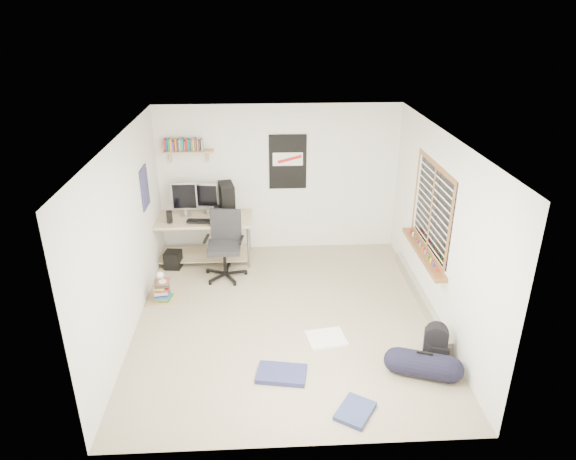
{
  "coord_description": "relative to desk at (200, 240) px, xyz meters",
  "views": [
    {
      "loc": [
        -0.29,
        -5.95,
        3.94
      ],
      "look_at": [
        0.05,
        0.31,
        1.17
      ],
      "focal_mm": 32.0,
      "sensor_mm": 36.0,
      "label": 1
    }
  ],
  "objects": [
    {
      "name": "jeans_b",
      "position": [
        1.96,
        -3.64,
        -0.34
      ],
      "size": [
        0.5,
        0.53,
        0.05
      ],
      "primitive_type": "cube",
      "rotation": [
        0.0,
        0.0,
        0.99
      ],
      "color": "navy",
      "rests_on": "floor"
    },
    {
      "name": "office_chair",
      "position": [
        0.43,
        -0.61,
        0.12
      ],
      "size": [
        0.77,
        0.77,
        1.06
      ],
      "primitive_type": "cube",
      "rotation": [
        0.0,
        0.0,
        -0.12
      ],
      "color": "#242426",
      "rests_on": "floor"
    },
    {
      "name": "speaker_right",
      "position": [
        0.3,
        0.02,
        0.5
      ],
      "size": [
        0.09,
        0.09,
        0.17
      ],
      "primitive_type": "cube",
      "rotation": [
        0.0,
        0.0,
        -0.14
      ],
      "color": "black",
      "rests_on": "desk"
    },
    {
      "name": "baseboard_heater",
      "position": [
        3.28,
        -1.5,
        -0.28
      ],
      "size": [
        0.08,
        2.5,
        0.18
      ],
      "primitive_type": "cube",
      "color": "#B7B2A8",
      "rests_on": "floor"
    },
    {
      "name": "monitor_right",
      "position": [
        0.14,
        0.2,
        0.62
      ],
      "size": [
        0.37,
        0.14,
        0.4
      ],
      "primitive_type": "cube",
      "rotation": [
        0.0,
        0.0,
        -0.15
      ],
      "color": "#ACACB2",
      "rests_on": "desk"
    },
    {
      "name": "backpack",
      "position": [
        3.07,
        -2.79,
        -0.16
      ],
      "size": [
        0.33,
        0.29,
        0.37
      ],
      "primitive_type": "cube",
      "rotation": [
        0.0,
        0.0,
        -0.3
      ],
      "color": "black",
      "rests_on": "floor"
    },
    {
      "name": "left_wall",
      "position": [
        -0.68,
        -1.8,
        0.89
      ],
      "size": [
        0.01,
        4.5,
        2.5
      ],
      "primitive_type": "cube",
      "color": "silver",
      "rests_on": "ground"
    },
    {
      "name": "tshirt",
      "position": [
        1.82,
        -2.35,
        -0.34
      ],
      "size": [
        0.54,
        0.48,
        0.04
      ],
      "primitive_type": "cube",
      "rotation": [
        0.0,
        0.0,
        0.17
      ],
      "color": "white",
      "rests_on": "floor"
    },
    {
      "name": "back_wall",
      "position": [
        1.32,
        0.45,
        0.89
      ],
      "size": [
        4.0,
        0.01,
        2.5
      ],
      "primitive_type": "cube",
      "color": "silver",
      "rests_on": "ground"
    },
    {
      "name": "ceiling",
      "position": [
        1.32,
        -1.8,
        2.14
      ],
      "size": [
        4.0,
        4.5,
        0.01
      ],
      "primitive_type": "cube",
      "color": "white",
      "rests_on": "ground"
    },
    {
      "name": "floor",
      "position": [
        1.32,
        -1.8,
        -0.37
      ],
      "size": [
        4.0,
        4.5,
        0.01
      ],
      "primitive_type": "cube",
      "color": "gray",
      "rests_on": "ground"
    },
    {
      "name": "window",
      "position": [
        3.27,
        -1.5,
        1.08
      ],
      "size": [
        0.1,
        1.5,
        1.26
      ],
      "primitive_type": "cube",
      "color": "brown",
      "rests_on": "right_wall"
    },
    {
      "name": "right_wall",
      "position": [
        3.33,
        -1.8,
        0.89
      ],
      "size": [
        0.01,
        4.5,
        2.5
      ],
      "primitive_type": "cube",
      "color": "silver",
      "rests_on": "ground"
    },
    {
      "name": "keyboard",
      "position": [
        0.05,
        -0.21,
        0.43
      ],
      "size": [
        0.44,
        0.19,
        0.02
      ],
      "primitive_type": "cube",
      "rotation": [
        0.0,
        0.0,
        -0.1
      ],
      "color": "black",
      "rests_on": "desk"
    },
    {
      "name": "book_stack",
      "position": [
        -0.43,
        -1.26,
        -0.21
      ],
      "size": [
        0.54,
        0.48,
        0.33
      ],
      "primitive_type": "cube",
      "rotation": [
        0.0,
        0.0,
        -0.2
      ],
      "color": "brown",
      "rests_on": "floor"
    },
    {
      "name": "duffel_bag",
      "position": [
        2.84,
        -3.09,
        -0.22
      ],
      "size": [
        0.39,
        0.39,
        0.61
      ],
      "primitive_type": "cylinder",
      "rotation": [
        0.0,
        0.0,
        -0.35
      ],
      "color": "black",
      "rests_on": "floor"
    },
    {
      "name": "desk_lamp",
      "position": [
        -0.41,
        -1.28,
        0.02
      ],
      "size": [
        0.12,
        0.19,
        0.18
      ],
      "primitive_type": "cube",
      "rotation": [
        0.0,
        0.0,
        0.08
      ],
      "color": "white",
      "rests_on": "book_stack"
    },
    {
      "name": "wall_shelf",
      "position": [
        -0.13,
        0.34,
        1.42
      ],
      "size": [
        0.8,
        0.22,
        0.24
      ],
      "primitive_type": "cube",
      "color": "tan",
      "rests_on": "back_wall"
    },
    {
      "name": "speaker_left",
      "position": [
        -0.43,
        -0.2,
        0.51
      ],
      "size": [
        0.1,
        0.1,
        0.18
      ],
      "primitive_type": "cube",
      "rotation": [
        0.0,
        0.0,
        0.11
      ],
      "color": "black",
      "rests_on": "desk"
    },
    {
      "name": "poster_left_wall",
      "position": [
        -0.66,
        -0.6,
        1.14
      ],
      "size": [
        0.02,
        0.42,
        0.6
      ],
      "primitive_type": "cube",
      "color": "navy",
      "rests_on": "left_wall"
    },
    {
      "name": "pc_tower",
      "position": [
        0.46,
        0.2,
        0.66
      ],
      "size": [
        0.3,
        0.49,
        0.48
      ],
      "primitive_type": "cube",
      "rotation": [
        0.0,
        0.0,
        0.19
      ],
      "color": "black",
      "rests_on": "desk"
    },
    {
      "name": "jeans_a",
      "position": [
        1.22,
        -3.01,
        -0.33
      ],
      "size": [
        0.62,
        0.45,
        0.06
      ],
      "primitive_type": "cube",
      "rotation": [
        0.0,
        0.0,
        -0.18
      ],
      "color": "navy",
      "rests_on": "floor"
    },
    {
      "name": "monitor_left",
      "position": [
        -0.22,
        0.11,
        0.65
      ],
      "size": [
        0.41,
        0.12,
        0.45
      ],
      "primitive_type": "cube",
      "rotation": [
        0.0,
        0.0,
        -0.03
      ],
      "color": "#9A999E",
      "rests_on": "desk"
    },
    {
      "name": "poster_back_wall",
      "position": [
        1.47,
        0.43,
        1.19
      ],
      "size": [
        0.62,
        0.03,
        0.92
      ],
      "primitive_type": "cube",
      "color": "black",
      "rests_on": "back_wall"
    },
    {
      "name": "subwoofer",
      "position": [
        -0.43,
        -0.25,
        -0.22
      ],
      "size": [
        0.28,
        0.28,
        0.28
      ],
      "primitive_type": "cube",
      "rotation": [
        0.0,
        0.0,
        -0.13
      ],
      "color": "black",
      "rests_on": "floor"
    },
    {
      "name": "desk",
      "position": [
        0.0,
        0.0,
        0.0
      ],
      "size": [
        1.83,
        1.07,
        0.79
      ],
      "primitive_type": "cube",
      "rotation": [
        0.0,
        0.0,
        0.2
      ],
      "color": "tan",
      "rests_on": "floor"
    }
  ]
}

